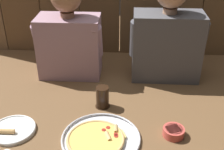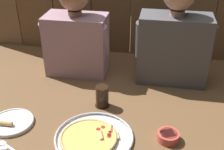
# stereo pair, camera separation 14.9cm
# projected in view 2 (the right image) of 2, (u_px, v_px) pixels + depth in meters

# --- Properties ---
(ground_plane) EXTENTS (3.20, 3.20, 0.00)m
(ground_plane) POSITION_uv_depth(u_px,v_px,m) (111.00, 116.00, 1.50)
(ground_plane) COLOR brown
(pizza_tray) EXTENTS (0.36, 0.36, 0.03)m
(pizza_tray) POSITION_uv_depth(u_px,v_px,m) (92.00, 137.00, 1.34)
(pizza_tray) COLOR silver
(pizza_tray) RESTS_ON ground
(dinner_plate) EXTENTS (0.21, 0.21, 0.03)m
(dinner_plate) POSITION_uv_depth(u_px,v_px,m) (11.00, 122.00, 1.43)
(dinner_plate) COLOR white
(dinner_plate) RESTS_ON ground
(drinking_glass) EXTENTS (0.08, 0.08, 0.12)m
(drinking_glass) POSITION_uv_depth(u_px,v_px,m) (102.00, 96.00, 1.54)
(drinking_glass) COLOR black
(drinking_glass) RESTS_ON ground
(dipping_bowl) EXTENTS (0.10, 0.10, 0.04)m
(dipping_bowl) POSITION_uv_depth(u_px,v_px,m) (168.00, 136.00, 1.33)
(dipping_bowl) COLOR #CC4C42
(dipping_bowl) RESTS_ON ground
(table_spoon) EXTENTS (0.13, 0.08, 0.01)m
(table_spoon) POSITION_uv_depth(u_px,v_px,m) (6.00, 145.00, 1.31)
(table_spoon) COLOR silver
(table_spoon) RESTS_ON ground
(diner_left) EXTENTS (0.41, 0.21, 0.58)m
(diner_left) POSITION_uv_depth(u_px,v_px,m) (76.00, 33.00, 1.77)
(diner_left) COLOR gray
(diner_left) RESTS_ON ground
(diner_right) EXTENTS (0.44, 0.20, 0.62)m
(diner_right) POSITION_uv_depth(u_px,v_px,m) (175.00, 37.00, 1.68)
(diner_right) COLOR #4C4C51
(diner_right) RESTS_ON ground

